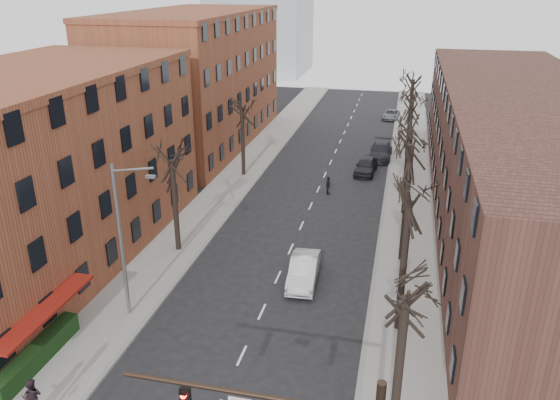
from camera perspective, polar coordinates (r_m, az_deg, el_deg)
The scene contains 21 objects.
sidewalk_left at distance 53.75m, azimuth -3.92°, elevation 3.01°, with size 4.00×90.00×0.15m, color gray.
sidewalk_right at distance 51.64m, azimuth 13.36°, elevation 1.62°, with size 4.00×90.00×0.15m, color gray.
building_left_near at distance 38.44m, azimuth -24.55°, elevation 2.41°, with size 12.00×26.00×12.00m, color brown.
building_left_far at distance 62.86m, azimuth -8.84°, elevation 12.15°, with size 12.00×28.00×14.00m, color brown.
building_right at distance 46.24m, azimuth 23.79°, elevation 4.34°, with size 12.00×50.00×10.00m, color #4E2D24.
awning_left at distance 31.02m, azimuth -22.62°, elevation -14.59°, with size 1.20×7.00×0.15m, color maroon.
hedge at distance 30.08m, azimuth -24.05°, elevation -14.58°, with size 0.80×6.00×1.00m, color #1A3713.
tree_right_b at distance 31.08m, azimuth 12.15°, elevation -13.10°, with size 5.20×5.20×10.80m, color black, non-canonical shape.
tree_right_c at distance 37.92m, azimuth 12.51°, elevation -6.20°, with size 5.20×5.20×11.60m, color black, non-canonical shape.
tree_right_d at distance 45.15m, azimuth 12.75°, elevation -1.46°, with size 5.20×5.20×10.00m, color black, non-canonical shape.
tree_right_e at distance 52.60m, azimuth 12.93°, elevation 1.96°, with size 5.20×5.20×10.80m, color black, non-canonical shape.
tree_right_f at distance 60.20m, azimuth 13.06°, elevation 4.52°, with size 5.20×5.20×11.60m, color black, non-canonical shape.
tree_left_a at distance 38.98m, azimuth -10.53°, elevation -5.22°, with size 5.20×5.20×9.50m, color black, non-canonical shape.
tree_left_b at distance 52.77m, azimuth -3.81°, elevation 2.55°, with size 5.20×5.20×9.50m, color black, non-canonical shape.
streetlight at distance 30.17m, azimuth -16.07°, elevation -3.61°, with size 2.45×0.22×9.03m.
silver_sedan at distance 34.29m, azimuth 2.48°, elevation -7.37°, with size 1.68×4.80×1.58m, color silver.
parked_car_near at distance 53.72m, azimuth 8.97°, elevation 3.58°, with size 1.87×4.64×1.58m, color black.
parked_car_mid at distance 58.59m, azimuth 10.49°, elevation 5.05°, with size 2.22×5.46×1.59m, color black.
parked_car_far at distance 75.96m, azimuth 11.54°, elevation 8.75°, with size 1.98×4.30×1.19m, color slate.
pedestrian_b at distance 26.98m, azimuth -24.47°, elevation -18.25°, with size 0.89×0.70×1.84m, color #2A1C23.
pedestrian_crossing at distance 48.02m, azimuth 5.04°, elevation 1.54°, with size 0.97×0.40×1.65m, color black.
Camera 1 is at (6.95, -13.53, 17.71)m, focal length 35.00 mm.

